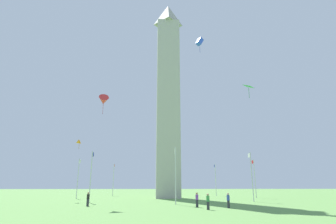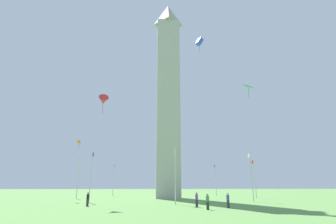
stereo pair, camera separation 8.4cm
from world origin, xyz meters
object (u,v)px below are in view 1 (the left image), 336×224
at_px(flagpole_ne, 113,178).
at_px(kite_orange_delta, 79,142).
at_px(flagpole_w, 255,176).
at_px(flagpole_nw, 216,178).
at_px(flagpole_sw, 252,174).
at_px(kite_blue_box, 200,42).
at_px(flagpole_e, 78,176).
at_px(person_purple_shirt, 197,200).
at_px(flagpole_se, 91,173).
at_px(flagpole_s, 175,172).
at_px(person_blue_shirt, 228,201).
at_px(kite_green_diamond, 249,87).
at_px(kite_red_delta, 103,101).
at_px(flagpole_n, 164,178).
at_px(obelisk_monument, 168,93).
at_px(person_green_shirt, 208,202).

xyz_separation_m(flagpole_ne, kite_orange_delta, (-19.44, 3.45, 5.41)).
bearing_deg(flagpole_w, flagpole_nw, 22.50).
distance_m(flagpole_sw, flagpole_w, 13.23).
distance_m(flagpole_w, kite_orange_delta, 34.17).
relative_size(flagpole_nw, kite_blue_box, 2.56).
distance_m(flagpole_e, person_purple_shirt, 29.53).
relative_size(flagpole_e, kite_orange_delta, 4.45).
xyz_separation_m(flagpole_w, flagpole_nw, (12.22, 5.06, 0.00)).
height_order(flagpole_se, flagpole_s, same).
bearing_deg(person_blue_shirt, kite_green_diamond, -142.42).
relative_size(flagpole_e, kite_red_delta, 2.56).
relative_size(flagpole_n, flagpole_se, 1.00).
relative_size(obelisk_monument, kite_orange_delta, 25.62).
height_order(flagpole_sw, flagpole_w, same).
xyz_separation_m(kite_orange_delta, kite_blue_box, (-4.94, -20.51, 17.14)).
bearing_deg(person_purple_shirt, flagpole_nw, -1.97).
bearing_deg(kite_green_diamond, kite_blue_box, 13.91).
bearing_deg(flagpole_sw, kite_orange_delta, 79.82).
distance_m(flagpole_n, kite_blue_box, 37.41).
distance_m(flagpole_ne, kite_blue_box, 37.34).
bearing_deg(flagpole_s, person_green_shirt, -162.19).
bearing_deg(kite_blue_box, flagpole_ne, 34.99).
distance_m(kite_orange_delta, kite_blue_box, 27.19).
height_order(flagpole_e, person_green_shirt, flagpole_e).
bearing_deg(flagpole_ne, flagpole_s, -157.50).
bearing_deg(kite_green_diamond, flagpole_n, 10.74).
relative_size(person_blue_shirt, kite_red_delta, 0.55).
height_order(flagpole_se, flagpole_w, same).
bearing_deg(flagpole_e, flagpole_w, -90.00).
relative_size(person_blue_shirt, kite_orange_delta, 0.96).
distance_m(flagpole_n, flagpole_e, 24.45).
height_order(flagpole_e, flagpole_sw, same).
relative_size(flagpole_n, flagpole_nw, 1.00).
distance_m(flagpole_e, kite_red_delta, 20.78).
xyz_separation_m(flagpole_n, flagpole_se, (-29.51, 12.22, 0.00)).
bearing_deg(flagpole_s, flagpole_e, 45.00).
height_order(flagpole_e, flagpole_s, same).
relative_size(obelisk_monument, person_purple_shirt, 26.43).
distance_m(person_blue_shirt, kite_green_diamond, 13.11).
relative_size(flagpole_ne, flagpole_s, 1.00).
bearing_deg(flagpole_e, flagpole_sw, -112.50).
bearing_deg(person_green_shirt, person_purple_shirt, 35.69).
height_order(kite_blue_box, kite_red_delta, kite_blue_box).
bearing_deg(kite_blue_box, kite_orange_delta, 76.45).
bearing_deg(kite_orange_delta, flagpole_w, -77.65).
height_order(person_purple_shirt, kite_red_delta, kite_red_delta).
height_order(flagpole_sw, kite_blue_box, kite_blue_box).
bearing_deg(kite_green_diamond, flagpole_ne, 28.56).
height_order(obelisk_monument, flagpole_nw, obelisk_monument).
relative_size(flagpole_n, flagpole_e, 1.00).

